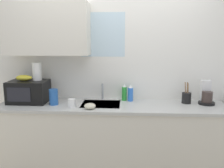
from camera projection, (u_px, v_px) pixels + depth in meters
The scene contains 13 objects.
kitchen_wall_assembly at pixel (102, 64), 3.16m from camera, with size 3.50×0.42×2.50m.
counter_unit at pixel (112, 139), 3.01m from camera, with size 2.73×0.63×0.90m.
sink_faucet at pixel (103, 92), 3.16m from camera, with size 0.03×0.03×0.21m, color #B2B5BA.
microwave at pixel (29, 92), 3.02m from camera, with size 0.46×0.35×0.27m.
banana_bunch at pixel (24, 78), 2.99m from camera, with size 0.20×0.11×0.07m, color gold.
paper_towel_roll at pixel (37, 71), 3.02m from camera, with size 0.11×0.11×0.22m, color white.
coffee_maker at pixel (206, 95), 2.95m from camera, with size 0.19×0.21×0.28m.
dish_soap_bottle_green at pixel (124, 93), 3.12m from camera, with size 0.06×0.06×0.21m.
dish_soap_bottle_blue at pixel (130, 94), 3.08m from camera, with size 0.07×0.07×0.20m.
cereal_canister at pixel (54, 97), 2.91m from camera, with size 0.10×0.10×0.19m, color #2659A5.
mug_white at pixel (72, 103), 2.81m from camera, with size 0.08×0.08×0.10m, color white.
utensil_crock at pixel (186, 98), 2.98m from camera, with size 0.11×0.11×0.26m.
small_bowl at pixel (90, 106), 2.74m from camera, with size 0.13×0.13×0.07m, color beige.
Camera 1 is at (0.17, -2.83, 1.68)m, focal length 39.27 mm.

